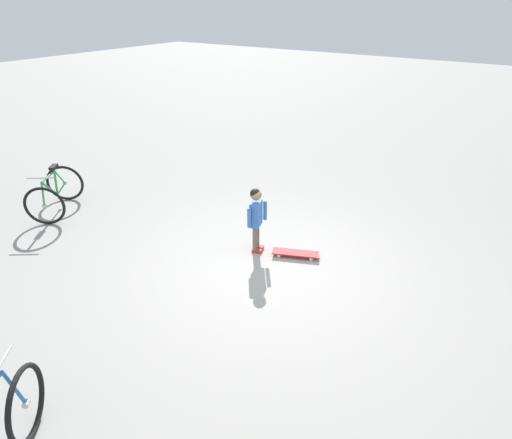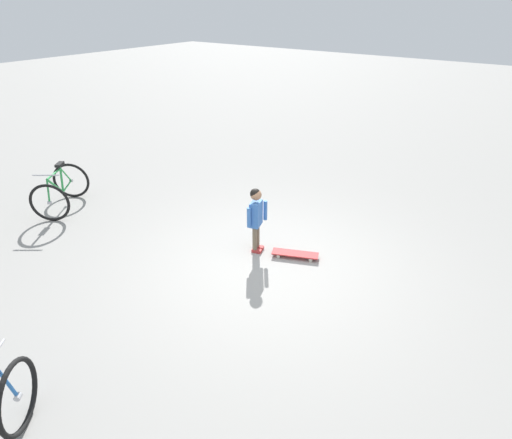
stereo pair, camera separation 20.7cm
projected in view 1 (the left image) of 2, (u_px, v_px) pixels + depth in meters
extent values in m
plane|color=gray|center=(270.00, 268.00, 6.38)|extent=(50.00, 50.00, 0.00)
cylinder|color=brown|center=(257.00, 235.00, 6.77)|extent=(0.08, 0.08, 0.42)
cube|color=#B73333|center=(259.00, 247.00, 6.86)|extent=(0.17, 0.12, 0.05)
cylinder|color=brown|center=(255.00, 239.00, 6.68)|extent=(0.08, 0.08, 0.42)
cube|color=#B73333|center=(257.00, 251.00, 6.77)|extent=(0.17, 0.12, 0.05)
cube|color=#386BB7|center=(256.00, 214.00, 6.53)|extent=(0.20, 0.27, 0.40)
cylinder|color=#386BB7|center=(265.00, 210.00, 6.64)|extent=(0.06, 0.06, 0.32)
cylinder|color=#386BB7|center=(249.00, 218.00, 6.42)|extent=(0.06, 0.06, 0.32)
sphere|color=#9E7051|center=(256.00, 195.00, 6.39)|extent=(0.17, 0.17, 0.17)
sphere|color=black|center=(255.00, 194.00, 6.38)|extent=(0.16, 0.16, 0.16)
cube|color=#B22D2D|center=(295.00, 253.00, 6.64)|extent=(0.73, 0.45, 0.02)
cube|color=#B7B7BC|center=(312.00, 255.00, 6.61)|extent=(0.07, 0.11, 0.02)
cube|color=#B7B7BC|center=(279.00, 252.00, 6.69)|extent=(0.07, 0.11, 0.02)
cylinder|color=beige|center=(312.00, 254.00, 6.68)|extent=(0.06, 0.05, 0.06)
cylinder|color=beige|center=(311.00, 259.00, 6.55)|extent=(0.06, 0.05, 0.06)
cylinder|color=beige|center=(280.00, 251.00, 6.76)|extent=(0.06, 0.05, 0.06)
cylinder|color=beige|center=(279.00, 256.00, 6.63)|extent=(0.06, 0.05, 0.06)
torus|color=black|center=(45.00, 206.00, 7.44)|extent=(0.60, 0.46, 0.71)
torus|color=black|center=(65.00, 183.00, 8.35)|extent=(0.60, 0.46, 0.71)
cylinder|color=#B7B7BC|center=(45.00, 206.00, 7.44)|extent=(0.08, 0.08, 0.06)
cylinder|color=#B7B7BC|center=(65.00, 183.00, 8.35)|extent=(0.08, 0.08, 0.06)
cylinder|color=green|center=(50.00, 189.00, 7.67)|extent=(0.34, 0.44, 0.48)
cylinder|color=green|center=(48.00, 177.00, 7.61)|extent=(0.38, 0.50, 0.06)
cylinder|color=green|center=(56.00, 182.00, 7.92)|extent=(0.11, 0.14, 0.48)
cylinder|color=green|center=(61.00, 189.00, 8.17)|extent=(0.28, 0.37, 0.08)
cylinder|color=green|center=(60.00, 177.00, 8.11)|extent=(0.23, 0.30, 0.40)
cylinder|color=green|center=(43.00, 194.00, 7.39)|extent=(0.10, 0.12, 0.41)
cube|color=black|center=(53.00, 167.00, 7.84)|extent=(0.21, 0.24, 0.05)
cylinder|color=#B7B7BC|center=(40.00, 178.00, 7.31)|extent=(0.39, 0.29, 0.02)
torus|color=black|center=(26.00, 404.00, 3.85)|extent=(0.48, 0.59, 0.71)
cylinder|color=#B7B7BC|center=(26.00, 404.00, 3.85)|extent=(0.08, 0.08, 0.06)
cylinder|color=#2D6BB7|center=(15.00, 388.00, 3.75)|extent=(0.12, 0.11, 0.41)
cylinder|color=#B7B7BC|center=(0.00, 366.00, 3.62)|extent=(0.31, 0.37, 0.02)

